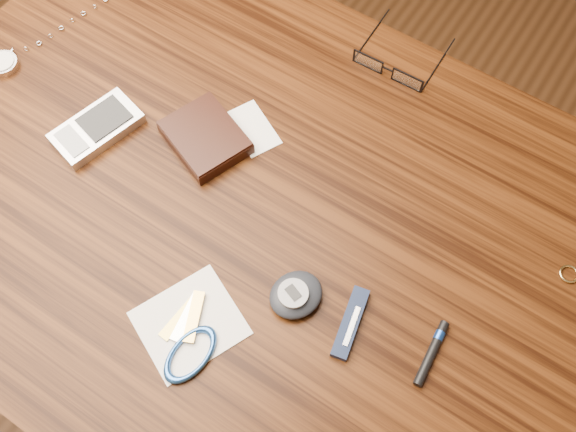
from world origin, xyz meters
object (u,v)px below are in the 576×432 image
at_px(pocket_knife, 350,323).
at_px(pocket_watch, 8,60).
at_px(pedometer, 296,295).
at_px(notepad_keys, 190,339).
at_px(desk, 259,244).
at_px(wallet_and_card, 206,137).
at_px(eyeglasses, 390,68).
at_px(pda_phone, 97,128).

bearing_deg(pocket_knife, pocket_watch, 173.89).
bearing_deg(pedometer, pocket_watch, 172.29).
height_order(pocket_watch, pocket_knife, same).
distance_m(pocket_watch, pocket_knife, 0.59).
xyz_separation_m(pedometer, notepad_keys, (-0.07, -0.11, -0.01)).
height_order(pocket_watch, notepad_keys, pocket_watch).
bearing_deg(pocket_knife, notepad_keys, -141.05).
bearing_deg(pocket_watch, pedometer, -7.71).
bearing_deg(desk, wallet_and_card, 155.99).
bearing_deg(pocket_watch, eyeglasses, 31.16).
xyz_separation_m(desk, wallet_and_card, (-0.11, 0.05, 0.11)).
height_order(wallet_and_card, eyeglasses, eyeglasses).
relative_size(pda_phone, pedometer, 1.59).
xyz_separation_m(eyeglasses, pedometer, (0.07, -0.34, 0.00)).
relative_size(desk, notepad_keys, 7.08).
distance_m(notepad_keys, pocket_knife, 0.18).
xyz_separation_m(pda_phone, pedometer, (0.34, -0.05, 0.00)).
bearing_deg(wallet_and_card, desk, -24.01).
bearing_deg(desk, eyeglasses, 83.17).
bearing_deg(eyeglasses, desk, -96.83).
bearing_deg(desk, pda_phone, -176.03).
relative_size(desk, pda_phone, 7.96).
height_order(eyeglasses, pedometer, pedometer).
bearing_deg(pocket_knife, pda_phone, 174.04).
relative_size(wallet_and_card, pda_phone, 1.17).
bearing_deg(pedometer, eyeglasses, 101.39).
bearing_deg(pda_phone, pedometer, -8.37).
relative_size(pocket_watch, notepad_keys, 2.03).
relative_size(wallet_and_card, eyeglasses, 1.31).
height_order(pocket_watch, pedometer, pedometer).
distance_m(pedometer, pocket_knife, 0.07).
relative_size(pocket_watch, pda_phone, 2.29).
bearing_deg(desk, pocket_knife, -19.18).
bearing_deg(pda_phone, notepad_keys, -30.27).
bearing_deg(notepad_keys, pda_phone, 149.73).
bearing_deg(pedometer, desk, 146.78).
distance_m(wallet_and_card, pocket_knife, 0.30).
relative_size(pedometer, notepad_keys, 0.56).
bearing_deg(eyeglasses, pocket_watch, -148.84).
height_order(desk, notepad_keys, notepad_keys).
bearing_deg(pda_phone, wallet_and_card, 26.93).
distance_m(desk, pocket_watch, 0.43).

